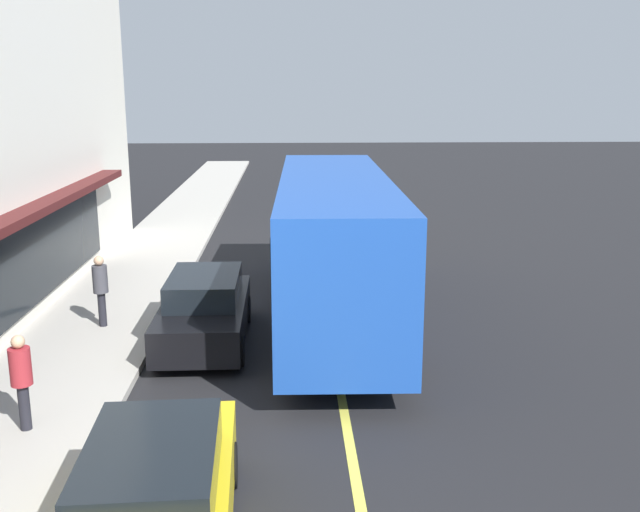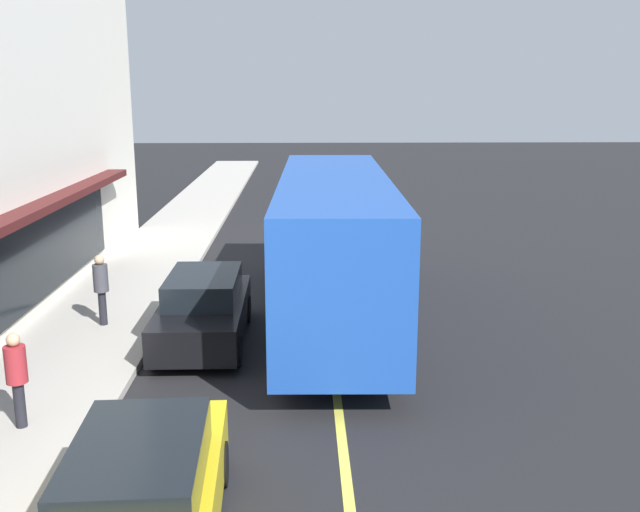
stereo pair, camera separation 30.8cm
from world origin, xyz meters
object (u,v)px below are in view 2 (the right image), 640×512
at_px(car_black, 204,309).
at_px(car_yellow, 142,497).
at_px(pedestrian_by_curb, 16,372).
at_px(pedestrian_waiting, 101,283).
at_px(bus, 334,240).

bearing_deg(car_black, car_yellow, -178.08).
bearing_deg(pedestrian_by_curb, pedestrian_waiting, 0.59).
relative_size(car_yellow, pedestrian_by_curb, 2.74).
distance_m(bus, car_black, 3.53).
bearing_deg(car_yellow, pedestrian_by_curb, 40.60).
height_order(bus, pedestrian_by_curb, bus).
height_order(car_yellow, pedestrian_by_curb, pedestrian_by_curb).
distance_m(bus, car_yellow, 9.44).
bearing_deg(car_yellow, pedestrian_waiting, 18.11).
distance_m(car_black, pedestrian_by_curb, 5.01).
relative_size(car_black, pedestrian_by_curb, 2.70).
bearing_deg(pedestrian_by_curb, car_yellow, -139.40).
height_order(pedestrian_by_curb, pedestrian_waiting, pedestrian_waiting).
bearing_deg(pedestrian_waiting, car_yellow, -161.89).
xyz_separation_m(bus, pedestrian_by_curb, (-5.88, 5.34, -0.88)).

